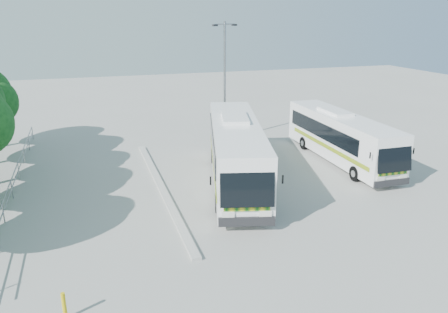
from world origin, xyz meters
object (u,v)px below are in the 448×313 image
object	(u,v)px
coach_main	(236,151)
coach_adjacent	(341,136)
bollard	(64,306)
lamppost	(225,77)

from	to	relation	value
coach_main	coach_adjacent	world-z (taller)	coach_main
bollard	lamppost	bearing A→B (deg)	58.34
coach_adjacent	bollard	world-z (taller)	coach_adjacent
lamppost	bollard	bearing A→B (deg)	-141.52
coach_main	lamppost	distance (m)	9.48
lamppost	bollard	size ratio (longest dim) A/B	9.21
coach_adjacent	bollard	size ratio (longest dim) A/B	11.63
coach_adjacent	lamppost	world-z (taller)	lamppost
coach_main	bollard	distance (m)	13.30
coach_adjacent	bollard	xyz separation A→B (m)	(-16.91, -11.10, -1.20)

